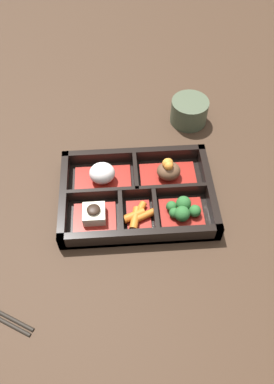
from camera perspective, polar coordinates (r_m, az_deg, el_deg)
ground_plane at (r=0.77m, az=0.00°, el=-1.10°), size 3.00×3.00×0.00m
bento_base at (r=0.76m, az=0.00°, el=-0.88°), size 0.31×0.21×0.01m
bento_rim at (r=0.75m, az=0.00°, el=-0.36°), size 0.31×0.21×0.04m
bowl_rice at (r=0.77m, az=-5.29°, el=2.55°), size 0.12×0.07×0.05m
bowl_stew at (r=0.78m, az=4.80°, el=3.10°), size 0.12×0.07×0.05m
bowl_tofu at (r=0.73m, az=-6.51°, el=-3.50°), size 0.08×0.07×0.04m
bowl_carrots at (r=0.72m, az=0.13°, el=-3.61°), size 0.07×0.07×0.02m
bowl_greens at (r=0.73m, az=6.92°, el=-2.77°), size 0.08×0.07×0.04m
tea_cup at (r=0.91m, az=7.97°, el=12.16°), size 0.09×0.09×0.06m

